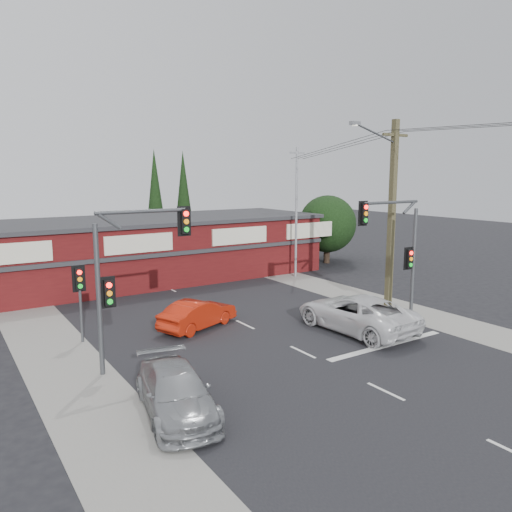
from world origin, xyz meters
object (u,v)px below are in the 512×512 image
utility_pole (390,208)px  red_sedan (198,314)px  shop_building (133,250)px  silver_suv (176,392)px  white_suv (356,313)px

utility_pole → red_sedan: bearing=168.7°
red_sedan → utility_pole: size_ratio=0.41×
shop_building → utility_pole: 17.15m
silver_suv → white_suv: bearing=27.4°
silver_suv → utility_pole: (14.85, 5.20, 4.71)m
shop_building → utility_pole: size_ratio=2.73×
white_suv → red_sedan: bearing=-38.5°
silver_suv → red_sedan: (4.38, 7.30, -0.01)m
shop_building → utility_pole: bearing=-56.2°
red_sedan → utility_pole: bearing=-123.0°
white_suv → utility_pole: bearing=-156.2°
utility_pole → white_suv: bearing=-153.6°
silver_suv → shop_building: size_ratio=0.17×
white_suv → shop_building: (-4.87, 16.22, 1.29)m
red_sedan → utility_pole: (10.47, -2.09, 4.72)m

